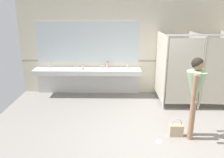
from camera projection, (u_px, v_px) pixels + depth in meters
name	position (u px, v px, depth m)	size (l,w,h in m)	color
ground_plane	(150.00, 138.00, 4.87)	(7.45, 6.04, 0.10)	gray
wall_back	(139.00, 48.00, 7.08)	(7.45, 0.12, 2.92)	beige
wall_back_tile_band	(139.00, 61.00, 7.14)	(7.45, 0.01, 0.06)	#9E937F
vanity_counter	(88.00, 75.00, 7.09)	(3.28, 0.56, 0.96)	silver
mirror_panel	(88.00, 42.00, 6.99)	(3.18, 0.02, 1.26)	silver
bathroom_stalls	(196.00, 68.00, 6.26)	(1.95, 1.39, 2.01)	#B2AD9E
person_standing	(195.00, 88.00, 4.51)	(0.52, 0.56, 1.72)	#8C664C
handbag	(176.00, 130.00, 4.82)	(0.28, 0.12, 0.40)	tan
soap_dispenser	(108.00, 65.00, 7.07)	(0.07, 0.07, 0.21)	#D899B2
paper_cup	(83.00, 68.00, 6.82)	(0.07, 0.07, 0.10)	beige
floor_drain_cover	(159.00, 141.00, 4.64)	(0.14, 0.14, 0.01)	#B7BABF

